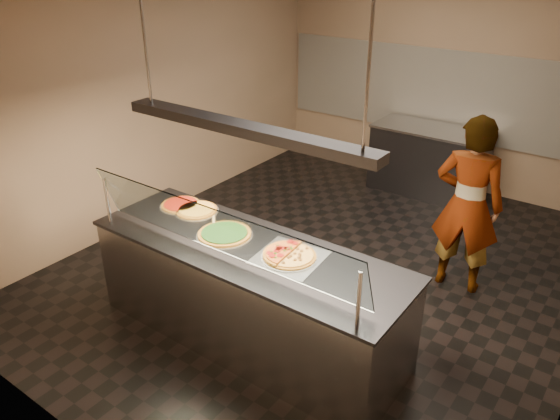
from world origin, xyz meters
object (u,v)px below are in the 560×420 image
Objects in this scene: prep_table at (429,160)px; pizza_spinach at (225,233)px; serving_counter at (249,293)px; pizza_tomato at (181,204)px; half_pizza_pepperoni at (279,250)px; half_pizza_sausage at (300,258)px; sneeze_guard at (218,232)px; pizza_cheese at (197,210)px; worker at (468,205)px; heat_lamp_housing at (243,129)px; perforated_tray at (290,257)px; pizza_spatula at (218,222)px.

pizza_spinach is at bearing -94.35° from prep_table.
serving_counter is 7.26× the size of pizza_tomato.
half_pizza_sausage is at bearing 0.49° from half_pizza_pepperoni.
sneeze_guard is (-0.00, -0.34, 0.76)m from serving_counter.
half_pizza_pepperoni is 1.09m from pizza_cheese.
prep_table is 2.40m from worker.
sneeze_guard is 0.80m from heat_lamp_housing.
serving_counter is at bearing -13.20° from pizza_tomato.
perforated_tray is at bearing -179.08° from half_pizza_sausage.
half_pizza_pepperoni reaches higher than half_pizza_sausage.
sneeze_guard is 6.64× the size of pizza_tomato.
sneeze_guard reaches higher than perforated_tray.
pizza_tomato is at bearing 173.24° from perforated_tray.
pizza_tomato is 3.89m from prep_table.
half_pizza_pepperoni is 1.13× the size of pizza_tomato.
serving_counter is 3.96m from prep_table.
sneeze_guard is 0.73m from pizza_spatula.
worker is (0.71, 1.84, -0.05)m from half_pizza_sausage.
serving_counter and prep_table have the same top height.
half_pizza_pepperoni is 0.20m from half_pizza_sausage.
perforated_tray is at bearing 47.44° from sneeze_guard.
pizza_tomato is at bearing 166.80° from serving_counter.
pizza_cheese is at bearing 32.82° from worker.
sneeze_guard is at bearing -132.56° from perforated_tray.
perforated_tray is 1.40m from pizza_tomato.
heat_lamp_housing is at bearing 50.87° from worker.
pizza_cheese is (-0.52, 0.19, -0.00)m from pizza_spinach.
perforated_tray is at bearing 0.07° from half_pizza_pepperoni.
perforated_tray is at bearing -5.77° from pizza_spatula.
pizza_spinach is at bearing -20.42° from pizza_cheese.
prep_table is (0.01, 3.96, 0.00)m from serving_counter.
pizza_spinach is 1.73× the size of pizza_spatula.
serving_counter is 10.06× the size of pizza_spatula.
half_pizza_sausage is 0.24× the size of worker.
pizza_spinach reaches higher than serving_counter.
worker is (1.18, -2.04, 0.44)m from prep_table.
pizza_spinach is at bearing 170.50° from heat_lamp_housing.
half_pizza_sausage is (0.48, 0.07, 0.49)m from serving_counter.
heat_lamp_housing is (-1.19, -1.92, 1.04)m from worker.
perforated_tray is 1.15× the size of pizza_spinach.
worker is at bearing 37.31° from pizza_tomato.
sneeze_guard reaches higher than half_pizza_pepperoni.
pizza_spatula is at bearing 174.23° from perforated_tray.
prep_table is (-0.37, 3.89, -0.47)m from perforated_tray.
worker is (0.92, 1.84, -0.06)m from half_pizza_pepperoni.
serving_counter is at bearing -16.68° from pizza_cheese.
pizza_tomato is 0.22× the size of worker.
pizza_tomato reaches higher than prep_table.
pizza_spatula reaches higher than prep_table.
serving_counter is at bearing -165.54° from half_pizza_pepperoni.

